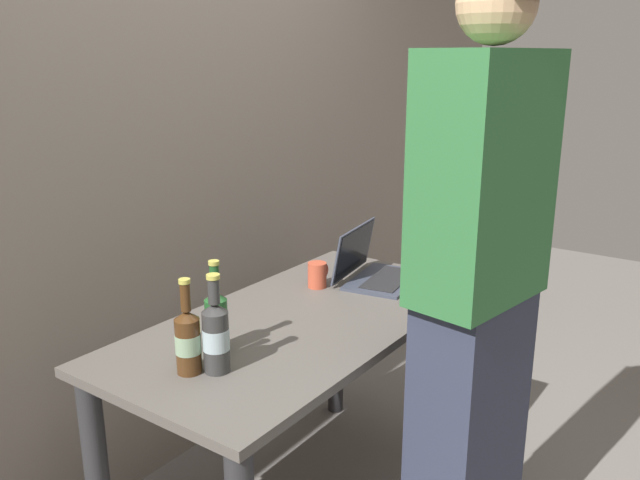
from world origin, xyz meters
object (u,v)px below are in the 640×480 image
at_px(beer_bottle_brown, 216,319).
at_px(laptop, 373,269).
at_px(beer_bottle_green, 216,335).
at_px(person_figure, 476,296).
at_px(coffee_mug, 318,275).
at_px(beer_bottle_dark, 188,339).

bearing_deg(beer_bottle_brown, laptop, -3.51).
relative_size(laptop, beer_bottle_green, 1.33).
relative_size(person_figure, coffee_mug, 17.58).
bearing_deg(laptop, beer_bottle_dark, 178.93).
height_order(beer_bottle_brown, beer_bottle_green, beer_bottle_green).
distance_m(laptop, beer_bottle_brown, 0.83).
height_order(laptop, beer_bottle_green, beer_bottle_green).
bearing_deg(beer_bottle_brown, beer_bottle_dark, -167.49).
bearing_deg(beer_bottle_green, laptop, 2.51).
distance_m(laptop, beer_bottle_dark, 0.98).
distance_m(beer_bottle_brown, person_figure, 0.77).
xyz_separation_m(person_figure, coffee_mug, (0.24, 0.73, -0.15)).
bearing_deg(coffee_mug, person_figure, -108.44).
bearing_deg(beer_bottle_dark, person_figure, -49.03).
bearing_deg(beer_bottle_brown, person_figure, -59.07).
bearing_deg(beer_bottle_green, coffee_mug, 13.31).
bearing_deg(person_figure, beer_bottle_dark, 130.97).
height_order(laptop, beer_bottle_dark, beer_bottle_dark).
bearing_deg(beer_bottle_green, beer_bottle_brown, 43.53).
xyz_separation_m(beer_bottle_green, person_figure, (0.49, -0.56, 0.09)).
relative_size(beer_bottle_dark, coffee_mug, 2.59).
height_order(laptop, coffee_mug, laptop).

